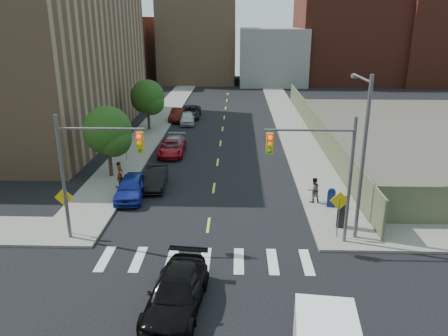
# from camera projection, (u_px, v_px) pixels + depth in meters

# --- Properties ---
(ground) EXTENTS (160.00, 160.00, 0.00)m
(ground) POSITION_uv_depth(u_px,v_px,m) (196.00, 310.00, 18.23)
(ground) COLOR black
(ground) RESTS_ON ground
(sidewalk_nw) EXTENTS (3.50, 73.00, 0.15)m
(sidewalk_nw) POSITION_uv_depth(u_px,v_px,m) (167.00, 111.00, 57.70)
(sidewalk_nw) COLOR gray
(sidewalk_nw) RESTS_ON ground
(sidewalk_ne) EXTENTS (3.50, 73.00, 0.15)m
(sidewalk_ne) POSITION_uv_depth(u_px,v_px,m) (284.00, 112.00, 57.23)
(sidewalk_ne) COLOR gray
(sidewalk_ne) RESTS_ON ground
(fence_north) EXTENTS (0.12, 44.00, 2.50)m
(fence_north) POSITION_uv_depth(u_px,v_px,m) (316.00, 127.00, 44.03)
(fence_north) COLOR #6D714F
(fence_north) RESTS_ON ground
(building_nw) EXTENTS (22.00, 30.00, 16.00)m
(building_nw) POSITION_uv_depth(u_px,v_px,m) (8.00, 56.00, 44.69)
(building_nw) COLOR #8C6B4C
(building_nw) RESTS_ON ground
(bg_bldg_west) EXTENTS (14.00, 18.00, 12.00)m
(bg_bldg_west) POSITION_uv_depth(u_px,v_px,m) (114.00, 50.00, 83.18)
(bg_bldg_west) COLOR #592319
(bg_bldg_west) RESTS_ON ground
(bg_bldg_midwest) EXTENTS (14.00, 16.00, 15.00)m
(bg_bldg_midwest) POSITION_uv_depth(u_px,v_px,m) (199.00, 42.00, 84.10)
(bg_bldg_midwest) COLOR #8C6B4C
(bg_bldg_midwest) RESTS_ON ground
(bg_bldg_center) EXTENTS (12.00, 16.00, 10.00)m
(bg_bldg_center) POSITION_uv_depth(u_px,v_px,m) (272.00, 56.00, 82.60)
(bg_bldg_center) COLOR gray
(bg_bldg_center) RESTS_ON ground
(bg_bldg_east) EXTENTS (18.00, 18.00, 16.00)m
(bg_bldg_east) POSITION_uv_depth(u_px,v_px,m) (345.00, 39.00, 83.10)
(bg_bldg_east) COLOR #592319
(bg_bldg_east) RESTS_ON ground
(bg_bldg_fareast) EXTENTS (14.00, 16.00, 18.00)m
(bg_bldg_fareast) POSITION_uv_depth(u_px,v_px,m) (435.00, 34.00, 80.40)
(bg_bldg_fareast) COLOR #592319
(bg_bldg_fareast) RESTS_ON ground
(signal_nw) EXTENTS (4.59, 0.30, 7.00)m
(signal_nw) POSITION_uv_depth(u_px,v_px,m) (90.00, 162.00, 22.62)
(signal_nw) COLOR #59595E
(signal_nw) RESTS_ON ground
(signal_ne) EXTENTS (4.59, 0.30, 7.00)m
(signal_ne) POSITION_uv_depth(u_px,v_px,m) (322.00, 164.00, 22.26)
(signal_ne) COLOR #59595E
(signal_ne) RESTS_ON ground
(streetlight_ne) EXTENTS (0.25, 3.70, 9.00)m
(streetlight_ne) POSITION_uv_depth(u_px,v_px,m) (362.00, 147.00, 22.83)
(streetlight_ne) COLOR #59595E
(streetlight_ne) RESTS_ON ground
(warn_sign_nw) EXTENTS (1.06, 0.06, 2.83)m
(warn_sign_nw) POSITION_uv_depth(u_px,v_px,m) (65.00, 202.00, 23.97)
(warn_sign_nw) COLOR #59595E
(warn_sign_nw) RESTS_ON ground
(warn_sign_ne) EXTENTS (1.06, 0.06, 2.83)m
(warn_sign_ne) POSITION_uv_depth(u_px,v_px,m) (339.00, 206.00, 23.52)
(warn_sign_ne) COLOR #59595E
(warn_sign_ne) RESTS_ON ground
(warn_sign_midwest) EXTENTS (1.06, 0.06, 2.83)m
(warn_sign_midwest) POSITION_uv_depth(u_px,v_px,m) (125.00, 139.00, 36.74)
(warn_sign_midwest) COLOR #59595E
(warn_sign_midwest) RESTS_ON ground
(tree_west_near) EXTENTS (3.66, 3.64, 5.52)m
(tree_west_near) POSITION_uv_depth(u_px,v_px,m) (108.00, 133.00, 32.53)
(tree_west_near) COLOR #332114
(tree_west_near) RESTS_ON ground
(tree_west_far) EXTENTS (3.66, 3.64, 5.52)m
(tree_west_far) POSITION_uv_depth(u_px,v_px,m) (148.00, 99.00, 46.72)
(tree_west_far) COLOR #332114
(tree_west_far) RESTS_ON ground
(parked_car_blue) EXTENTS (2.03, 4.60, 1.54)m
(parked_car_blue) POSITION_uv_depth(u_px,v_px,m) (131.00, 187.00, 29.52)
(parked_car_blue) COLOR navy
(parked_car_blue) RESTS_ON ground
(parked_car_black) EXTENTS (1.75, 4.31, 1.39)m
(parked_car_black) POSITION_uv_depth(u_px,v_px,m) (156.00, 178.00, 31.41)
(parked_car_black) COLOR black
(parked_car_black) RESTS_ON ground
(parked_car_red) EXTENTS (2.35, 4.84, 1.33)m
(parked_car_red) POSITION_uv_depth(u_px,v_px,m) (172.00, 148.00, 38.98)
(parked_car_red) COLOR maroon
(parked_car_red) RESTS_ON ground
(parked_car_silver) EXTENTS (2.11, 4.83, 1.38)m
(parked_car_silver) POSITION_uv_depth(u_px,v_px,m) (173.00, 145.00, 39.70)
(parked_car_silver) COLOR #96989D
(parked_car_silver) RESTS_ON ground
(parked_car_white) EXTENTS (2.12, 4.36, 1.43)m
(parked_car_white) POSITION_uv_depth(u_px,v_px,m) (187.00, 118.00, 50.54)
(parked_car_white) COLOR #BEBEBE
(parked_car_white) RESTS_ON ground
(parked_car_maroon) EXTENTS (1.76, 4.45, 1.44)m
(parked_car_maroon) POSITION_uv_depth(u_px,v_px,m) (178.00, 115.00, 52.22)
(parked_car_maroon) COLOR #41110D
(parked_car_maroon) RESTS_ON ground
(parked_car_grey) EXTENTS (2.50, 5.28, 1.46)m
(parked_car_grey) POSITION_uv_depth(u_px,v_px,m) (190.00, 112.00, 53.79)
(parked_car_grey) COLOR black
(parked_car_grey) RESTS_ON ground
(black_sedan) EXTENTS (2.67, 5.50, 1.54)m
(black_sedan) POSITION_uv_depth(u_px,v_px,m) (176.00, 293.00, 18.10)
(black_sedan) COLOR black
(black_sedan) RESTS_ON ground
(mailbox) EXTENTS (0.58, 0.49, 1.22)m
(mailbox) POSITION_uv_depth(u_px,v_px,m) (331.00, 198.00, 27.84)
(mailbox) COLOR navy
(mailbox) RESTS_ON sidewalk_ne
(payphone) EXTENTS (0.63, 0.55, 1.85)m
(payphone) POSITION_uv_depth(u_px,v_px,m) (342.00, 212.00, 24.97)
(payphone) COLOR black
(payphone) RESTS_ON sidewalk_ne
(pedestrian_west) EXTENTS (0.43, 0.65, 1.78)m
(pedestrian_west) POSITION_uv_depth(u_px,v_px,m) (120.00, 174.00, 31.27)
(pedestrian_west) COLOR gray
(pedestrian_west) RESTS_ON sidewalk_nw
(pedestrian_east) EXTENTS (0.98, 0.86, 1.68)m
(pedestrian_east) POSITION_uv_depth(u_px,v_px,m) (314.00, 190.00, 28.43)
(pedestrian_east) COLOR gray
(pedestrian_east) RESTS_ON sidewalk_ne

